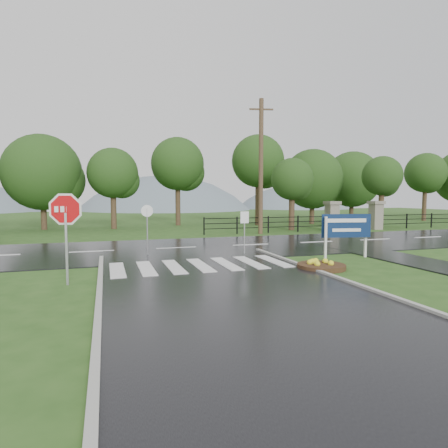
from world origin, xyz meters
name	(u,v)px	position (x,y,z in m)	size (l,w,h in m)	color
ground	(250,303)	(0.00, 0.00, 0.00)	(120.00, 120.00, 0.00)	#284C19
main_road	(176,249)	(0.00, 10.00, 0.00)	(90.00, 8.00, 0.04)	black
walkway	(404,259)	(8.50, 4.00, 0.00)	(2.20, 11.00, 0.04)	black
crosswalk	(200,265)	(0.00, 5.00, 0.06)	(6.50, 2.80, 0.02)	silver
curb_left	(92,422)	(-3.55, -4.00, 0.00)	(0.15, 24.00, 0.12)	#A3A39B
pillar_west	(332,215)	(13.00, 16.00, 1.18)	(1.00, 1.00, 2.24)	gray
pillar_east	(376,215)	(17.00, 16.00, 1.18)	(1.00, 1.00, 2.24)	gray
fence_west	(268,223)	(7.75, 16.00, 0.72)	(9.58, 0.08, 1.20)	black
hills	(144,289)	(3.49, 65.00, -15.54)	(102.00, 48.00, 48.00)	slate
treeline	(158,226)	(1.00, 24.00, 0.00)	(83.20, 5.20, 10.00)	#1B3B12
stop_sign	(66,218)	(-4.47, 3.39, 2.00)	(1.27, 0.25, 2.90)	#939399
estate_billboard	(346,228)	(6.30, 4.93, 1.29)	(2.12, 0.45, 1.88)	silver
flower_bed	(321,265)	(4.08, 3.26, 0.13)	(1.73, 1.73, 0.35)	#332111
reg_sign_small	(245,224)	(2.60, 7.22, 1.40)	(0.43, 0.10, 1.95)	#939399
reg_sign_round	(147,224)	(-1.61, 8.20, 1.42)	(0.51, 0.15, 2.25)	#939399
utility_pole_east	(261,166)	(6.93, 15.50, 4.70)	(1.62, 0.47, 9.24)	#473523
entrance_tree_left	(292,180)	(10.39, 17.50, 3.88)	(3.23, 3.23, 5.55)	#3D2B1C
entrance_tree_right	(382,176)	(18.76, 17.50, 4.26)	(3.28, 3.28, 5.96)	#3D2B1C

